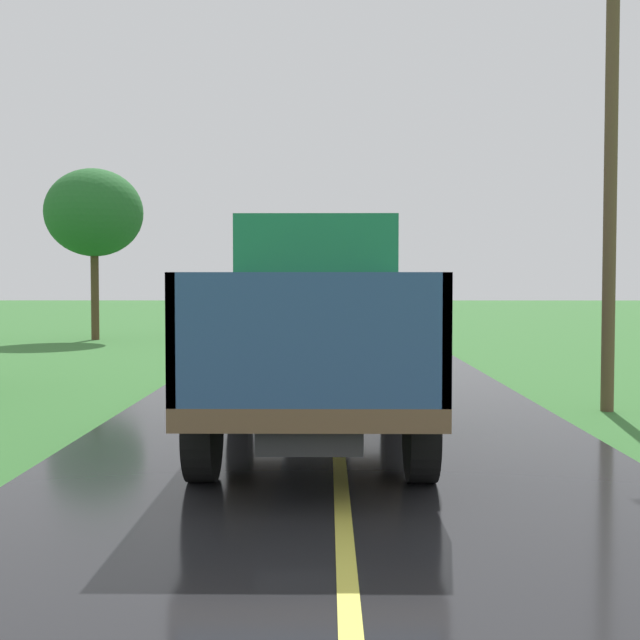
{
  "coord_description": "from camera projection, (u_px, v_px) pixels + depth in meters",
  "views": [
    {
      "loc": [
        -0.13,
        2.06,
        1.99
      ],
      "look_at": [
        -0.25,
        15.42,
        1.4
      ],
      "focal_mm": 46.51,
      "sensor_mm": 36.0,
      "label": 1
    }
  ],
  "objects": [
    {
      "name": "utility_pole_roadside",
      "position": [
        611.0,
        151.0,
        12.73
      ],
      "size": [
        1.75,
        0.2,
        7.55
      ],
      "color": "brown",
      "rests_on": "ground"
    },
    {
      "name": "banana_truck_near",
      "position": [
        314.0,
        325.0,
        10.39
      ],
      "size": [
        2.38,
        5.82,
        2.8
      ],
      "color": "#2D2D30",
      "rests_on": "road_surface"
    },
    {
      "name": "roadside_tree_near_left",
      "position": [
        94.0,
        213.0,
        29.16
      ],
      "size": [
        3.43,
        3.43,
        6.03
      ],
      "color": "#4C3823",
      "rests_on": "ground"
    }
  ]
}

